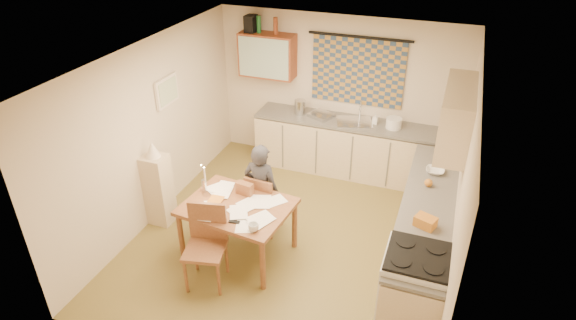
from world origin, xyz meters
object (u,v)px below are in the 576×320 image
at_px(stove, 412,292).
at_px(person, 261,190).
at_px(chair_far, 265,213).
at_px(dining_table, 239,229).
at_px(shelf_stand, 159,190).
at_px(counter_right, 423,235).
at_px(counter_back, 356,149).

height_order(stove, person, person).
relative_size(chair_far, person, 0.66).
height_order(dining_table, shelf_stand, shelf_stand).
xyz_separation_m(counter_right, person, (-2.11, -0.07, 0.22)).
xyz_separation_m(counter_back, stove, (1.28, -2.96, 0.05)).
height_order(counter_back, chair_far, counter_back).
height_order(counter_right, stove, stove).
height_order(dining_table, person, person).
distance_m(counter_back, shelf_stand, 3.17).
height_order(counter_back, shelf_stand, shelf_stand).
xyz_separation_m(counter_right, dining_table, (-2.21, -0.59, -0.07)).
bearing_deg(counter_right, person, -178.01).
bearing_deg(person, counter_right, -173.84).
relative_size(counter_back, shelf_stand, 3.15).
bearing_deg(dining_table, chair_far, 84.63).
bearing_deg(shelf_stand, chair_far, 12.24).
height_order(stove, shelf_stand, shelf_stand).
distance_m(counter_right, shelf_stand, 3.56).
xyz_separation_m(counter_back, person, (-0.83, -1.96, 0.22)).
xyz_separation_m(dining_table, chair_far, (0.12, 0.57, -0.10)).
height_order(person, shelf_stand, person).
height_order(counter_right, person, person).
height_order(chair_far, shelf_stand, shelf_stand).
bearing_deg(counter_right, dining_table, -165.10).
bearing_deg(shelf_stand, stove, -11.80).
height_order(stove, chair_far, stove).
distance_m(stove, dining_table, 2.27).
bearing_deg(dining_table, person, 84.94).
relative_size(counter_right, dining_table, 2.14).
height_order(stove, dining_table, stove).
xyz_separation_m(counter_right, shelf_stand, (-3.54, -0.33, 0.07)).
height_order(chair_far, person, person).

